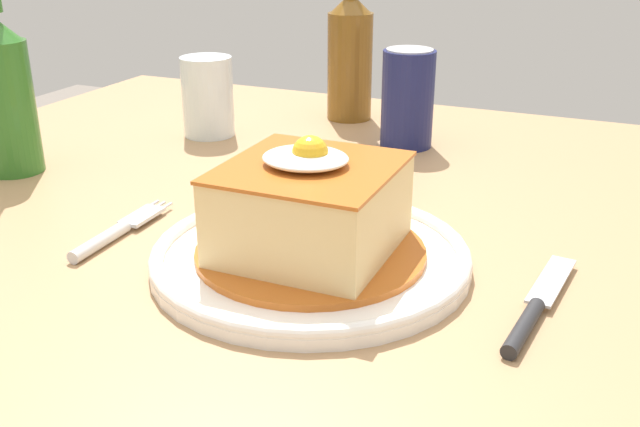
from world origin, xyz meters
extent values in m
cube|color=#A87F56|center=(0.00, 0.00, 0.72)|extent=(1.18, 1.01, 0.04)
cylinder|color=#A87F56|center=(-0.51, 0.42, 0.35)|extent=(0.07, 0.07, 0.70)
cylinder|color=white|center=(0.02, -0.09, 0.74)|extent=(0.27, 0.27, 0.01)
torus|color=white|center=(0.02, -0.09, 0.75)|extent=(0.27, 0.27, 0.01)
cylinder|color=#B75B1E|center=(0.02, -0.09, 0.75)|extent=(0.20, 0.20, 0.01)
cube|color=#E5C684|center=(0.02, -0.09, 0.79)|extent=(0.13, 0.14, 0.07)
cube|color=#B75B1E|center=(0.02, -0.09, 0.83)|extent=(0.14, 0.14, 0.00)
ellipsoid|color=white|center=(0.02, -0.09, 0.83)|extent=(0.07, 0.06, 0.01)
sphere|color=yellow|center=(0.02, -0.09, 0.84)|extent=(0.03, 0.03, 0.03)
cylinder|color=silver|center=(-0.17, -0.13, 0.75)|extent=(0.01, 0.08, 0.01)
cube|color=silver|center=(-0.17, -0.07, 0.75)|extent=(0.02, 0.05, 0.00)
cylinder|color=silver|center=(-0.16, -0.04, 0.75)|extent=(0.00, 0.03, 0.00)
cylinder|color=silver|center=(-0.17, -0.04, 0.75)|extent=(0.00, 0.03, 0.00)
cylinder|color=silver|center=(-0.18, -0.04, 0.75)|extent=(0.00, 0.03, 0.00)
cylinder|color=#262628|center=(0.20, -0.13, 0.75)|extent=(0.02, 0.08, 0.01)
cube|color=silver|center=(0.21, -0.05, 0.75)|extent=(0.03, 0.09, 0.00)
cylinder|color=#191E51|center=(-0.01, 0.28, 0.80)|extent=(0.07, 0.07, 0.12)
cylinder|color=silver|center=(-0.01, 0.28, 0.86)|extent=(0.06, 0.06, 0.00)
cylinder|color=brown|center=(-0.13, 0.37, 0.81)|extent=(0.06, 0.06, 0.15)
cone|color=brown|center=(-0.13, 0.37, 0.90)|extent=(0.06, 0.06, 0.03)
cylinder|color=#2D6B23|center=(-0.40, 0.00, 0.81)|extent=(0.06, 0.06, 0.15)
cylinder|color=#3F2314|center=(-0.27, 0.22, 0.77)|extent=(0.06, 0.06, 0.06)
cylinder|color=silver|center=(-0.27, 0.22, 0.79)|extent=(0.07, 0.07, 0.10)
camera|label=1|loc=(0.25, -0.60, 1.02)|focal=40.96mm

